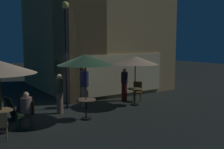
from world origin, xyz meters
The scene contains 16 objects.
ground_plane centered at (0.00, 0.00, 0.00)m, with size 60.00×60.00×0.00m, color black.
cafe_building centered at (3.73, 3.92, 4.97)m, with size 7.11×8.26×9.95m.
street_lamp_near_corner centered at (1.08, 0.62, 3.15)m, with size 0.32×0.32×4.64m.
menu_sandwich_board centered at (-1.19, 0.18, 0.46)m, with size 0.74×0.67×0.89m.
cafe_table_0 centered at (1.03, -1.25, 0.56)m, with size 0.74×0.74×0.77m.
cafe_table_1 centered at (-1.91, -1.04, 0.55)m, with size 0.72×0.72×0.75m.
cafe_table_2 centered at (4.00, -0.50, 0.55)m, with size 0.69×0.69×0.78m.
patio_umbrella_0 centered at (1.03, -1.25, 2.26)m, with size 2.09×2.09×2.47m.
patio_umbrella_2 centered at (4.00, -0.50, 2.09)m, with size 2.11×2.11×2.29m.
cafe_chair_0 centered at (-1.03, -1.06, 0.58)m, with size 0.43×0.43×0.96m.
cafe_chair_2 centered at (-2.09, -1.81, 0.54)m, with size 0.50×0.50×0.88m.
cafe_chair_3 centered at (4.61, 0.07, 0.58)m, with size 0.61×0.61×0.98m.
patron_seated_0 centered at (-1.17, -1.06, 0.71)m, with size 0.56×0.39×1.26m.
patron_standing_2 centered at (0.52, 0.08, 0.83)m, with size 0.32×0.32×1.63m.
patron_standing_3 centered at (1.91, 0.53, 0.91)m, with size 0.38×0.38×1.81m.
patron_standing_4 centered at (4.12, 0.50, 0.83)m, with size 0.33×0.33×1.64m.
Camera 1 is at (-3.30, -9.54, 2.85)m, focal length 40.40 mm.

